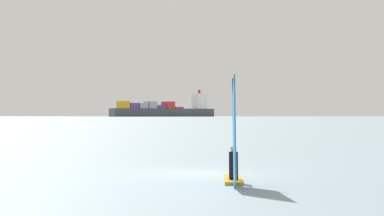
{
  "coord_description": "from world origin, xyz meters",
  "views": [
    {
      "loc": [
        1.2,
        -22.55,
        2.38
      ],
      "look_at": [
        -1.1,
        12.23,
        2.81
      ],
      "focal_mm": 52.08,
      "sensor_mm": 36.0,
      "label": 1
    }
  ],
  "objects": [
    {
      "name": "cargo_ship",
      "position": [
        -94.51,
        794.14,
        10.19
      ],
      "size": [
        149.94,
        100.66,
        40.73
      ],
      "rotation": [
        0.0,
        0.0,
        3.66
      ],
      "color": "#3F444C",
      "rests_on": "ground_plane"
    },
    {
      "name": "windsurfer",
      "position": [
        1.37,
        -3.43,
        1.07
      ],
      "size": [
        0.67,
        4.3,
        3.96
      ],
      "rotation": [
        0.0,
        0.0,
        1.59
      ],
      "color": "orange",
      "rests_on": "ground_plane"
    },
    {
      "name": "distant_headland",
      "position": [
        -254.34,
        1662.64,
        11.76
      ],
      "size": [
        1081.61,
        458.9,
        23.51
      ],
      "primitive_type": "cube",
      "rotation": [
        0.0,
        0.0,
        -0.16
      ],
      "color": "#4C564C",
      "rests_on": "ground_plane"
    },
    {
      "name": "ground_plane",
      "position": [
        0.0,
        0.0,
        0.0
      ],
      "size": [
        4000.0,
        4000.0,
        0.0
      ],
      "primitive_type": "plane",
      "color": "gray"
    }
  ]
}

